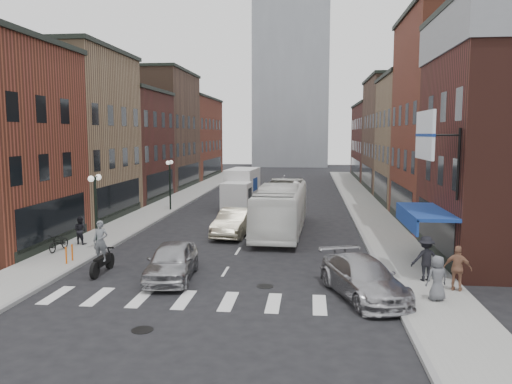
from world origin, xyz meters
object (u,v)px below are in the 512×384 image
bike_rack (69,254)px  curb_car (363,278)px  sedan_left_near (172,261)px  ped_left_solo (80,230)px  streetlamp_near (95,198)px  parked_bicycle (59,242)px  motorcycle_rider (101,249)px  ped_right_a (426,258)px  sedan_left_far (234,222)px  billboard_sign (427,137)px  ped_right_b (458,268)px  box_truck (241,189)px  transit_bus (281,208)px  ped_right_c (437,278)px  streetlamp_far (170,175)px

bike_rack → curb_car: curb_car is taller
sedan_left_near → ped_left_solo: bearing=135.9°
streetlamp_near → curb_car: (13.28, -5.92, -2.16)m
sedan_left_near → parked_bicycle: bearing=146.8°
motorcycle_rider → parked_bicycle: motorcycle_rider is taller
bike_rack → ped_right_a: 16.29m
motorcycle_rider → sedan_left_far: size_ratio=0.48×
parked_bicycle → curb_car: bearing=-15.7°
billboard_sign → ped_right_b: (0.98, -1.69, -5.09)m
sedan_left_far → ped_left_solo: 8.96m
streetlamp_near → ped_left_solo: streetlamp_near is taller
streetlamp_near → bike_rack: size_ratio=5.14×
streetlamp_near → curb_car: streetlamp_near is taller
curb_car → ped_left_solo: 16.32m
curb_car → ped_right_b: ped_right_b is taller
billboard_sign → ped_right_a: 5.06m
bike_rack → sedan_left_near: bearing=-16.9°
box_truck → motorcycle_rider: size_ratio=3.11×
curb_car → sedan_left_near: bearing=149.7°
curb_car → parked_bicycle: 16.04m
streetlamp_near → ped_right_b: size_ratio=2.30×
streetlamp_near → sedan_left_far: 8.56m
bike_rack → transit_bus: bearing=43.5°
motorcycle_rider → curb_car: motorcycle_rider is taller
billboard_sign → parked_bicycle: (-17.82, 2.95, -5.53)m
ped_right_b → ped_right_c: ped_right_b is taller
streetlamp_far → bike_rack: 16.87m
sedan_left_near → sedan_left_far: size_ratio=0.93×
ped_right_c → streetlamp_far: bearing=-71.7°
curb_car → sedan_left_far: bearing=102.0°
streetlamp_near → ped_right_a: bearing=-13.8°
bike_rack → ped_right_c: 16.53m
billboard_sign → transit_bus: bearing=123.6°
sedan_left_near → parked_bicycle: size_ratio=2.73×
transit_bus → sedan_left_near: (-4.09, -10.79, -0.77)m
streetlamp_near → parked_bicycle: (-1.84, -0.55, -2.31)m
bike_rack → motorcycle_rider: bearing=-30.4°
sedan_left_near → ped_left_solo: ped_left_solo is taller
streetlamp_near → ped_right_b: streetlamp_near is taller
box_truck → sedan_left_near: 21.13m
sedan_left_far → ped_right_a: bearing=-37.0°
motorcycle_rider → curb_car: bearing=-10.2°
streetlamp_far → box_truck: bearing=27.0°
streetlamp_near → parked_bicycle: streetlamp_near is taller
bike_rack → curb_car: size_ratio=0.16×
ped_right_a → motorcycle_rider: bearing=-11.7°
ped_left_solo → ped_right_b: 19.46m
motorcycle_rider → curb_car: 11.49m
bike_rack → motorcycle_rider: 2.58m
billboard_sign → ped_left_solo: (-17.43, 4.60, -5.21)m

